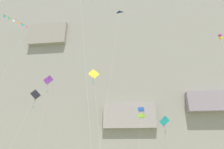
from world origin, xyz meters
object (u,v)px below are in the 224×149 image
object	(u,v)px
kite_box_far_right	(141,113)
kite_banner_low_right	(14,27)
kite_box_upper_left	(221,37)
kite_delta_mid_left	(118,17)
kite_diamond_upper_right	(165,122)
kite_diamond_high_left	(35,96)
kite_diamond_far_left	(94,75)
kite_diamond_low_center	(48,81)

from	to	relation	value
kite_box_far_right	kite_banner_low_right	bearing A→B (deg)	-163.08
kite_box_far_right	kite_box_upper_left	distance (m)	31.62
kite_delta_mid_left	kite_diamond_upper_right	distance (m)	26.41
kite_box_upper_left	kite_delta_mid_left	xyz separation A→B (m)	(-26.95, -15.18, -3.16)
kite_diamond_high_left	kite_box_upper_left	bearing A→B (deg)	13.59
kite_box_far_right	kite_diamond_far_left	distance (m)	13.03
kite_diamond_far_left	kite_diamond_upper_right	size ratio (longest dim) A/B	1.86
kite_diamond_far_left	kite_banner_low_right	bearing A→B (deg)	-171.67
kite_diamond_upper_right	kite_banner_low_right	bearing A→B (deg)	-156.83
kite_diamond_high_left	kite_diamond_upper_right	distance (m)	29.92
kite_banner_low_right	kite_delta_mid_left	size ratio (longest dim) A/B	1.03
kite_diamond_far_left	kite_diamond_upper_right	bearing A→B (deg)	37.49
kite_diamond_high_left	kite_delta_mid_left	bearing A→B (deg)	-13.74
kite_diamond_upper_right	kite_delta_mid_left	bearing A→B (deg)	-121.78
kite_box_far_right	kite_diamond_far_left	xyz separation A→B (m)	(-9.45, -5.75, 6.88)
kite_diamond_high_left	kite_diamond_low_center	xyz separation A→B (m)	(0.88, 3.01, 4.17)
kite_box_upper_left	kite_diamond_far_left	distance (m)	37.13
kite_delta_mid_left	kite_diamond_high_left	size ratio (longest dim) A/B	2.09
kite_diamond_high_left	kite_diamond_upper_right	bearing A→B (deg)	22.14
kite_delta_mid_left	kite_diamond_low_center	bearing A→B (deg)	156.48
kite_box_far_right	kite_diamond_high_left	size ratio (longest dim) A/B	0.76
kite_diamond_high_left	kite_diamond_upper_right	size ratio (longest dim) A/B	1.44
kite_diamond_upper_right	kite_diamond_low_center	xyz separation A→B (m)	(-26.55, -8.15, 8.39)
kite_banner_low_right	kite_diamond_high_left	bearing A→B (deg)	27.77
kite_banner_low_right	kite_diamond_low_center	bearing A→B (deg)	42.11
kite_box_far_right	kite_box_upper_left	xyz separation A→B (m)	(22.99, 5.50, 21.01)
kite_banner_low_right	kite_box_upper_left	xyz separation A→B (m)	(50.64, 13.91, 2.74)
kite_box_upper_left	kite_diamond_far_left	world-z (taller)	kite_box_upper_left
kite_box_far_right	kite_diamond_low_center	bearing A→B (deg)	-173.70
kite_delta_mid_left	kite_box_far_right	bearing A→B (deg)	67.75
kite_box_far_right	kite_box_upper_left	bearing A→B (deg)	13.46
kite_box_upper_left	kite_diamond_far_left	xyz separation A→B (m)	(-32.44, -11.25, -14.13)
kite_box_upper_left	kite_box_far_right	bearing A→B (deg)	-166.54
kite_box_far_right	kite_diamond_high_left	bearing A→B (deg)	-166.27
kite_diamond_upper_right	kite_diamond_low_center	bearing A→B (deg)	-162.94
kite_box_far_right	kite_delta_mid_left	size ratio (longest dim) A/B	0.36
kite_box_upper_left	kite_diamond_low_center	size ratio (longest dim) A/B	1.74
kite_banner_low_right	kite_delta_mid_left	xyz separation A→B (m)	(23.69, -1.26, -0.42)
kite_diamond_upper_right	kite_diamond_low_center	size ratio (longest dim) A/B	0.53
kite_box_upper_left	kite_banner_low_right	bearing A→B (deg)	-164.64
kite_box_far_right	kite_delta_mid_left	world-z (taller)	kite_delta_mid_left
kite_banner_low_right	kite_diamond_upper_right	bearing A→B (deg)	23.17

